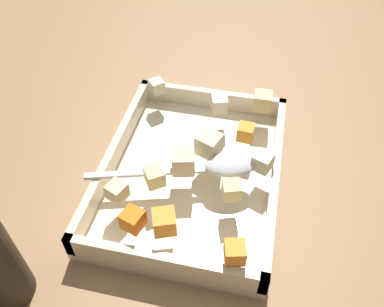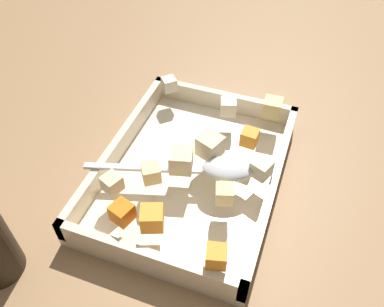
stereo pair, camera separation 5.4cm
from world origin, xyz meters
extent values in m
plane|color=#936D47|center=(0.00, 0.00, 0.00)|extent=(4.00, 4.00, 0.00)
cube|color=beige|center=(0.02, 0.01, 0.01)|extent=(0.35, 0.26, 0.01)
cube|color=beige|center=(0.02, -0.12, 0.03)|extent=(0.35, 0.01, 0.04)
cube|color=beige|center=(0.02, 0.13, 0.03)|extent=(0.35, 0.01, 0.04)
cube|color=beige|center=(-0.15, 0.01, 0.03)|extent=(0.01, 0.26, 0.04)
cube|color=beige|center=(0.19, 0.01, 0.03)|extent=(0.01, 0.26, 0.04)
cube|color=orange|center=(-0.04, 0.08, 0.06)|extent=(0.03, 0.03, 0.02)
cube|color=orange|center=(0.17, 0.09, 0.06)|extent=(0.03, 0.03, 0.03)
cube|color=orange|center=(0.15, -0.04, 0.06)|extent=(0.03, 0.03, 0.03)
cube|color=orange|center=(0.15, 0.00, 0.06)|extent=(0.04, 0.04, 0.03)
cube|color=#E0CC89|center=(0.08, 0.08, 0.06)|extent=(0.03, 0.03, 0.02)
cube|color=beige|center=(-0.13, -0.09, 0.06)|extent=(0.03, 0.03, 0.02)
cube|color=beige|center=(0.00, 0.03, 0.07)|extent=(0.04, 0.04, 0.03)
cube|color=beige|center=(0.11, -0.08, 0.06)|extent=(0.03, 0.03, 0.02)
cube|color=beige|center=(0.04, 0.00, 0.07)|extent=(0.04, 0.04, 0.03)
cube|color=#E0CC89|center=(0.08, -0.03, 0.06)|extent=(0.04, 0.04, 0.03)
cube|color=#E0CC89|center=(-0.12, 0.10, 0.07)|extent=(0.03, 0.03, 0.03)
cube|color=beige|center=(0.02, 0.11, 0.06)|extent=(0.03, 0.03, 0.03)
cube|color=silver|center=(-0.10, 0.03, 0.06)|extent=(0.03, 0.03, 0.03)
ellipsoid|color=silver|center=(0.03, 0.07, 0.06)|extent=(0.07, 0.08, 0.02)
cube|color=silver|center=(0.06, -0.05, 0.05)|extent=(0.06, 0.17, 0.01)
camera|label=1|loc=(0.42, 0.10, 0.49)|focal=37.38mm
camera|label=2|loc=(0.40, 0.15, 0.49)|focal=37.38mm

